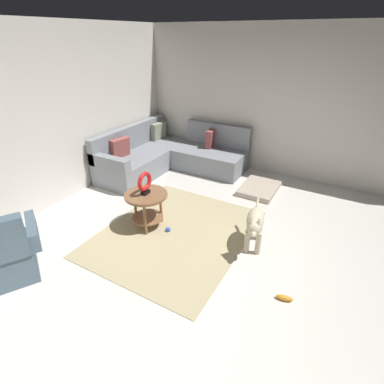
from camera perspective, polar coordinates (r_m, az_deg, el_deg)
ground_plane at (r=3.90m, az=4.50°, el=-12.65°), size 6.00×6.00×0.10m
wall_back at (r=5.07m, az=-27.09°, el=12.16°), size 6.00×0.12×2.70m
wall_right at (r=5.88m, az=18.04°, el=15.69°), size 0.12×6.00×2.70m
area_rug at (r=4.23m, az=-3.22°, el=-7.87°), size 2.30×1.90×0.01m
sectional_couch at (r=6.10m, az=-4.42°, el=6.97°), size 2.20×2.25×0.88m
armchair at (r=3.96m, az=-32.76°, el=-10.32°), size 0.99×0.92×0.88m
side_table at (r=4.20m, az=-8.82°, el=-1.80°), size 0.60×0.60×0.54m
torus_sculpture at (r=4.07m, az=-9.12°, el=1.80°), size 0.28×0.08×0.33m
dog_bed_mat at (r=5.44m, az=12.85°, el=0.67°), size 0.80×0.60×0.09m
dog at (r=3.84m, az=12.06°, el=-5.96°), size 0.83×0.35×0.63m
dog_toy_ball at (r=4.25m, az=-4.64°, el=-7.24°), size 0.07×0.07×0.07m
dog_toy_bone at (r=3.46m, az=17.39°, el=-18.96°), size 0.09×0.19×0.06m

